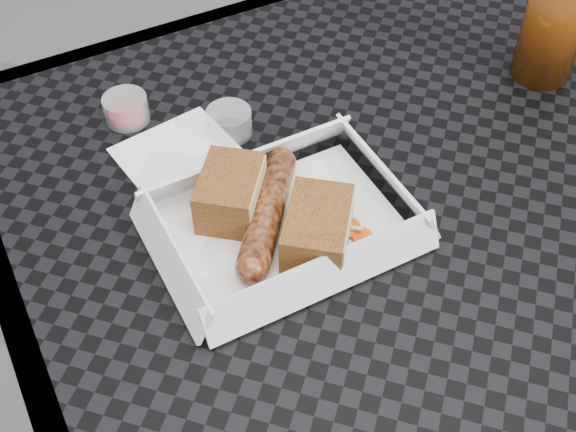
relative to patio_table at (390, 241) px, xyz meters
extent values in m
cube|color=black|center=(0.00, 0.00, 0.07)|extent=(0.80, 0.80, 0.01)
cube|color=black|center=(0.00, 0.39, 0.06)|extent=(0.80, 0.03, 0.03)
cube|color=black|center=(-0.39, 0.00, 0.06)|extent=(0.03, 0.80, 0.03)
cylinder|color=black|center=(-0.35, 0.35, -0.30)|extent=(0.03, 0.03, 0.73)
cylinder|color=black|center=(0.35, 0.35, -0.30)|extent=(0.03, 0.03, 0.73)
cube|color=white|center=(-0.13, 0.01, 0.08)|extent=(0.22, 0.15, 0.00)
cylinder|color=brown|center=(-0.14, 0.03, 0.10)|extent=(0.11, 0.13, 0.03)
sphere|color=brown|center=(-0.09, 0.08, 0.10)|extent=(0.03, 0.03, 0.03)
sphere|color=brown|center=(-0.18, -0.03, 0.10)|extent=(0.03, 0.03, 0.03)
cube|color=brown|center=(-0.16, 0.06, 0.10)|extent=(0.09, 0.09, 0.05)
cube|color=brown|center=(-0.11, -0.02, 0.10)|extent=(0.10, 0.10, 0.04)
cylinder|color=#EB4A0A|center=(-0.08, -0.02, 0.08)|extent=(0.02, 0.02, 0.00)
torus|color=white|center=(-0.08, -0.03, 0.08)|extent=(0.02, 0.02, 0.00)
cube|color=#B2D17F|center=(-0.07, -0.02, 0.08)|extent=(0.02, 0.02, 0.00)
cube|color=white|center=(-0.18, 0.15, 0.08)|extent=(0.14, 0.14, 0.00)
cylinder|color=maroon|center=(-0.21, 0.24, 0.09)|extent=(0.05, 0.05, 0.03)
cylinder|color=silver|center=(-0.11, 0.17, 0.09)|extent=(0.05, 0.05, 0.03)
cylinder|color=#532307|center=(0.26, 0.09, 0.15)|extent=(0.07, 0.07, 0.15)
camera|label=1|loc=(-0.34, -0.39, 0.62)|focal=45.00mm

